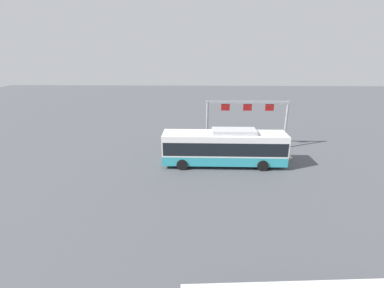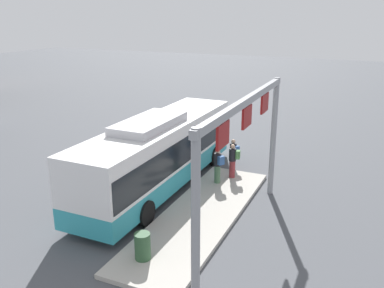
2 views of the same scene
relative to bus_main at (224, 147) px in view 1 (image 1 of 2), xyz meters
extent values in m
plane|color=#4C4F54|center=(0.01, 0.00, -1.81)|extent=(120.00, 120.00, 0.00)
cube|color=#B2ADA3|center=(-1.94, -2.84, -1.73)|extent=(10.00, 2.80, 0.16)
cube|color=teal|center=(0.01, 0.00, -1.04)|extent=(11.17, 2.56, 0.85)
cube|color=white|center=(0.01, 0.00, 0.34)|extent=(11.17, 2.56, 1.90)
cube|color=black|center=(0.01, 0.00, 0.14)|extent=(10.94, 2.60, 1.20)
cube|color=black|center=(5.60, -0.03, 0.24)|extent=(0.05, 2.13, 1.50)
cube|color=#B7B7BC|center=(-0.83, 0.00, 1.47)|extent=(3.91, 1.77, 0.36)
cube|color=orange|center=(5.53, -0.03, 1.09)|extent=(0.13, 1.75, 0.28)
cylinder|color=black|center=(3.79, 1.18, -1.31)|extent=(1.00, 0.31, 1.00)
cylinder|color=black|center=(3.78, -1.22, -1.31)|extent=(1.00, 0.31, 1.00)
cylinder|color=black|center=(-3.36, 1.22, -1.31)|extent=(1.00, 0.31, 1.00)
cylinder|color=black|center=(-3.38, -1.18, -1.31)|extent=(1.00, 0.31, 1.00)
cylinder|color=maroon|center=(2.13, -2.77, -1.23)|extent=(0.32, 0.32, 0.85)
cylinder|color=black|center=(2.13, -2.77, -0.50)|extent=(0.39, 0.39, 0.60)
sphere|color=tan|center=(2.13, -2.77, -0.09)|extent=(0.22, 0.22, 0.22)
cube|color=#4C8447|center=(2.16, -3.03, -0.47)|extent=(0.30, 0.22, 0.40)
cylinder|color=#476B4C|center=(1.22, -2.36, -1.23)|extent=(0.39, 0.39, 0.85)
cylinder|color=black|center=(1.22, -2.36, -0.50)|extent=(0.47, 0.47, 0.60)
sphere|color=tan|center=(1.22, -2.36, -0.09)|extent=(0.22, 0.22, 0.22)
cube|color=#335993|center=(1.08, -2.58, -0.47)|extent=(0.33, 0.30, 0.40)
cylinder|color=maroon|center=(3.37, -2.39, -1.39)|extent=(0.39, 0.39, 0.85)
cylinder|color=black|center=(3.37, -2.39, -0.66)|extent=(0.47, 0.47, 0.60)
sphere|color=tan|center=(3.37, -2.39, -0.25)|extent=(0.22, 0.22, 0.22)
cube|color=#335993|center=(3.24, -2.61, -0.63)|extent=(0.33, 0.30, 0.40)
cylinder|color=gray|center=(-6.97, -4.82, 0.79)|extent=(0.24, 0.24, 5.20)
cylinder|color=gray|center=(1.42, -4.82, 0.79)|extent=(0.24, 0.24, 5.20)
cube|color=gray|center=(-2.77, -4.82, 3.24)|extent=(8.79, 0.20, 0.24)
cube|color=maroon|center=(-5.08, -4.82, 2.69)|extent=(0.90, 0.08, 0.70)
cube|color=maroon|center=(-2.77, -4.82, 2.69)|extent=(0.90, 0.08, 0.70)
cube|color=maroon|center=(-0.47, -4.82, 2.69)|extent=(0.90, 0.08, 0.70)
cylinder|color=#2D5133|center=(-5.58, -2.36, -1.20)|extent=(0.52, 0.52, 0.90)
camera|label=1|loc=(2.38, 23.43, 8.35)|focal=25.37mm
camera|label=2|loc=(-15.42, -8.49, 5.95)|focal=38.30mm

